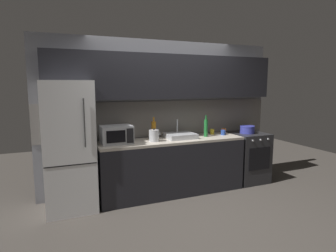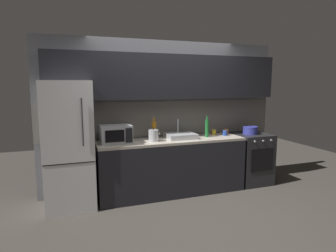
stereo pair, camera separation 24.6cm
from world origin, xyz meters
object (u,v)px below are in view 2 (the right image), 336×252
Objects in this scene: wine_bottle_green at (207,128)px; microwave at (116,134)px; refrigerator at (69,145)px; mug_yellow at (214,132)px; wine_bottle_amber at (154,130)px; cooking_pot at (250,130)px; oven_range at (251,158)px; kettle at (154,136)px; mug_blue at (225,133)px; mug_orange at (226,132)px.

microwave is at bearing 179.33° from wine_bottle_green.
refrigerator is 19.98× the size of mug_yellow.
mug_yellow is at bearing 0.27° from wine_bottle_amber.
wine_bottle_amber reaches higher than cooking_pot.
microwave is at bearing 179.54° from oven_range.
kettle reaches higher than cooking_pot.
refrigerator is at bearing -179.71° from mug_blue.
wine_bottle_amber is at bearing 6.44° from refrigerator.
mug_yellow is (1.10, 0.01, -0.10)m from wine_bottle_amber.
mug_yellow is at bearing 134.68° from mug_blue.
microwave is (0.68, 0.02, 0.12)m from refrigerator.
mug_orange is (0.45, 0.13, -0.11)m from wine_bottle_green.
kettle is 0.57× the size of wine_bottle_green.
refrigerator is 2.21m from wine_bottle_green.
wine_bottle_amber reaches higher than mug_yellow.
mug_orange is 0.15m from mug_blue.
refrigerator is 20.52× the size of mug_orange.
wine_bottle_amber is 1.25m from mug_blue.
kettle is 0.78× the size of cooking_pot.
mug_yellow is (-0.23, 0.02, 0.00)m from mug_orange.
kettle is 1.81m from cooking_pot.
mug_blue is (1.31, 0.07, -0.05)m from kettle.
cooking_pot is at bearing 1.70° from kettle.
mug_orange is at bearing -0.58° from wine_bottle_amber.
mug_orange is 0.97× the size of mug_yellow.
refrigerator reaches higher than cooking_pot.
microwave is 1.88m from mug_blue.
kettle reaches higher than mug_yellow.
refrigerator is 0.69m from microwave.
cooking_pot is at bearing -0.04° from wine_bottle_green.
mug_blue is at bearing 178.54° from oven_range.
refrigerator is 8.96× the size of kettle.
mug_yellow is (1.74, 0.14, -0.09)m from microwave.
wine_bottle_amber is at bearing -179.73° from mug_yellow.
kettle is at bearing -108.68° from wine_bottle_amber.
kettle is at bearing -7.22° from microwave.
cooking_pot is (1.81, 0.05, -0.02)m from kettle.
cooking_pot is (3.06, 0.00, 0.05)m from refrigerator.
mug_orange is at bearing 3.40° from microwave.
refrigerator is at bearing 177.54° from kettle.
mug_blue is at bearing -125.97° from mug_orange.
mug_orange and mug_blue have the same top height.
kettle is (1.25, -0.05, 0.08)m from refrigerator.
oven_range is at bearing -0.46° from microwave.
mug_blue is 0.50m from cooking_pot.
wine_bottle_green reaches higher than mug_blue.
mug_yellow is at bearing 175.33° from mug_orange.
wine_bottle_green reaches higher than kettle.
wine_bottle_amber is 1.36× the size of cooking_pot.
microwave reaches higher than cooking_pot.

